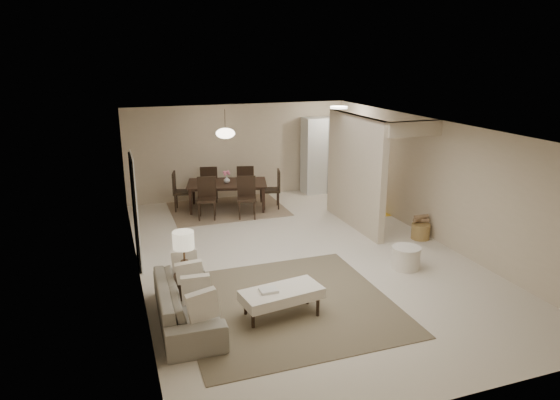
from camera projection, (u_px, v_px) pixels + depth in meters
name	position (u px, v px, depth m)	size (l,w,h in m)	color
floor	(299.00, 255.00, 9.70)	(9.00, 9.00, 0.00)	beige
ceiling	(301.00, 127.00, 9.00)	(9.00, 9.00, 0.00)	white
back_wall	(239.00, 151.00, 13.42)	(6.00, 6.00, 0.00)	#C2AF92
left_wall	(134.00, 209.00, 8.40)	(9.00, 9.00, 0.00)	#C2AF92
right_wall	(435.00, 181.00, 10.30)	(9.00, 9.00, 0.00)	#C2AF92
partition	(355.00, 172.00, 11.05)	(0.15, 2.50, 2.50)	#C2AF92
doorway	(135.00, 212.00, 9.02)	(0.04, 0.90, 2.04)	black
pantry_cabinet	(324.00, 155.00, 13.91)	(1.20, 0.55, 2.10)	silver
flush_light	(339.00, 107.00, 12.63)	(0.44, 0.44, 0.05)	white
living_rug	(287.00, 304.00, 7.80)	(3.20, 3.20, 0.01)	brown
sofa	(187.00, 303.00, 7.22)	(0.81, 2.06, 0.60)	gray
ottoman_bench	(282.00, 295.00, 7.37)	(1.27, 0.72, 0.43)	beige
side_table	(186.00, 294.00, 7.60)	(0.45, 0.45, 0.50)	black
table_lamp	(184.00, 244.00, 7.37)	(0.32, 0.32, 0.76)	#4B3420
round_pouf	(406.00, 258.00, 9.07)	(0.52, 0.52, 0.40)	beige
wicker_basket	(421.00, 231.00, 10.52)	(0.38, 0.38, 0.33)	olive
dining_rug	(228.00, 209.00, 12.58)	(2.80, 2.10, 0.01)	#8E7158
dining_table	(227.00, 196.00, 12.48)	(1.95, 1.09, 0.69)	black
dining_chairs	(227.00, 190.00, 12.44)	(2.66, 2.18, 0.98)	black
vase	(227.00, 180.00, 12.36)	(0.16, 0.16, 0.17)	white
yellow_mat	(375.00, 214.00, 12.21)	(0.95, 0.58, 0.01)	yellow
pendant_light	(225.00, 133.00, 12.04)	(0.46, 0.46, 0.71)	#4B3420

